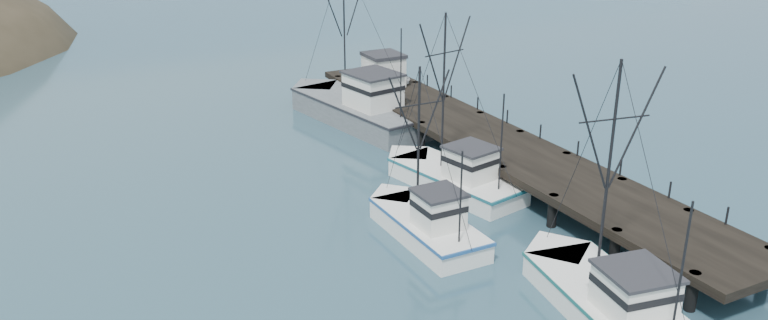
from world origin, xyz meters
The scene contains 7 objects.
pier centered at (14.00, 16.00, 1.69)m, with size 6.00×44.00×2.00m.
trawler_near centered at (7.66, -2.55, 0.82)m, with size 5.65×12.25×12.20m.
trawler_mid centered at (4.25, 8.29, 0.82)m, with size 3.32×9.78×9.96m.
trawler_far centered at (9.33, 13.43, 0.82)m, with size 5.56×11.40×11.59m.
work_vessel centered at (9.85, 28.80, 1.23)m, with size 7.13×16.30×13.48m.
pier_shed centered at (13.66, 31.37, 3.42)m, with size 3.00×3.20×2.80m.
pickup_truck centered at (13.58, 31.40, 2.66)m, with size 2.20×4.77×1.33m, color white.
Camera 1 is at (-15.27, -24.15, 19.17)m, focal length 35.00 mm.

